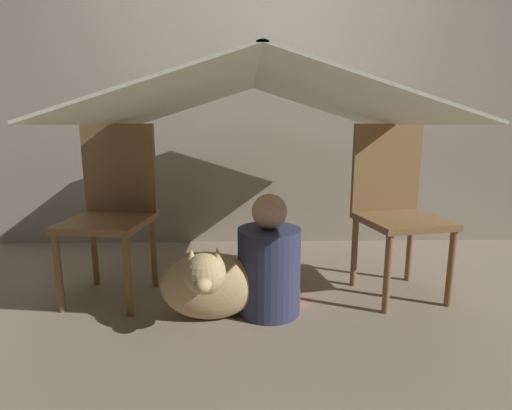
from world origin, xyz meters
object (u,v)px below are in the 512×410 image
(chair_left, at_px, (113,204))
(person_front, at_px, (269,265))
(chair_right, at_px, (395,203))
(dog, at_px, (208,284))

(chair_left, height_order, person_front, chair_left)
(chair_right, bearing_deg, dog, -171.23)
(chair_right, height_order, person_front, chair_right)
(person_front, xyz_separation_m, dog, (-0.30, -0.10, -0.06))
(chair_left, relative_size, chair_right, 1.00)
(chair_left, xyz_separation_m, dog, (0.55, -0.37, -0.32))
(chair_left, distance_m, person_front, 0.93)
(chair_left, distance_m, chair_right, 1.57)
(chair_left, relative_size, dog, 1.99)
(chair_right, relative_size, person_front, 1.54)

